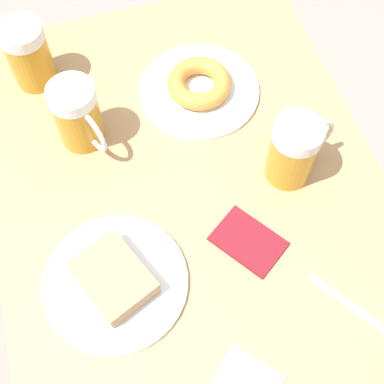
# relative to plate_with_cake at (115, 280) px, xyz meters

# --- Properties ---
(ground_plane) EXTENTS (8.00, 8.00, 0.00)m
(ground_plane) POSITION_rel_plate_with_cake_xyz_m (-0.18, -0.13, -0.79)
(ground_plane) COLOR gray
(table) EXTENTS (0.76, 1.07, 0.78)m
(table) POSITION_rel_plate_with_cake_xyz_m (-0.18, -0.13, -0.08)
(table) COLOR tan
(table) RESTS_ON ground_plane
(plate_with_cake) EXTENTS (0.26, 0.26, 0.05)m
(plate_with_cake) POSITION_rel_plate_with_cake_xyz_m (0.00, 0.00, 0.00)
(plate_with_cake) COLOR white
(plate_with_cake) RESTS_ON table
(plate_with_donut) EXTENTS (0.26, 0.26, 0.05)m
(plate_with_donut) POSITION_rel_plate_with_cake_xyz_m (-0.27, -0.37, 0.00)
(plate_with_donut) COLOR white
(plate_with_donut) RESTS_ON table
(beer_mug_left) EXTENTS (0.11, 0.13, 0.15)m
(beer_mug_left) POSITION_rel_plate_with_cake_xyz_m (0.06, -0.51, 0.06)
(beer_mug_left) COLOR #C68C23
(beer_mug_left) RESTS_ON table
(beer_mug_center) EXTENTS (0.09, 0.14, 0.15)m
(beer_mug_center) POSITION_rel_plate_with_cake_xyz_m (-0.01, -0.33, 0.06)
(beer_mug_center) COLOR #C68C23
(beer_mug_center) RESTS_ON table
(beer_mug_right) EXTENTS (0.14, 0.09, 0.15)m
(beer_mug_right) POSITION_rel_plate_with_cake_xyz_m (-0.38, -0.13, 0.06)
(beer_mug_right) COLOR #C68C23
(beer_mug_right) RESTS_ON table
(fork) EXTENTS (0.12, 0.16, 0.00)m
(fork) POSITION_rel_plate_with_cake_xyz_m (-0.39, 0.17, -0.01)
(fork) COLOR silver
(fork) RESTS_ON table
(passport_near_edge) EXTENTS (0.14, 0.15, 0.01)m
(passport_near_edge) POSITION_rel_plate_with_cake_xyz_m (-0.25, -0.01, -0.01)
(passport_near_edge) COLOR maroon
(passport_near_edge) RESTS_ON table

